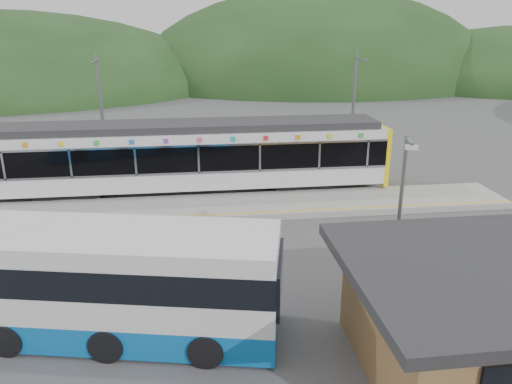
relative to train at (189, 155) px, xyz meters
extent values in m
plane|color=#4C4C4F|center=(2.43, -6.00, -2.06)|extent=(120.00, 120.00, 0.00)
ellipsoid|color=#1E3D19|center=(18.43, 48.00, -2.06)|extent=(52.00, 39.00, 26.00)
cube|color=#9E9E99|center=(2.43, -2.70, -1.91)|extent=(26.00, 3.20, 0.30)
cube|color=yellow|center=(2.43, -4.00, -1.76)|extent=(26.00, 0.10, 0.01)
cube|color=black|center=(-6.02, 0.00, -1.76)|extent=(3.20, 2.20, 0.56)
cube|color=black|center=(5.98, 0.00, -1.76)|extent=(3.20, 2.20, 0.56)
cube|color=silver|center=(-0.02, 0.00, -1.02)|extent=(20.00, 2.90, 0.92)
cube|color=black|center=(-0.02, 0.00, 0.16)|extent=(20.00, 2.96, 1.45)
cube|color=silver|center=(-0.02, -1.50, -0.51)|extent=(20.00, 0.05, 0.10)
cube|color=silver|center=(-0.02, -1.50, 0.84)|extent=(20.00, 0.05, 0.10)
cube|color=silver|center=(-0.02, 0.00, 1.11)|extent=(20.00, 2.90, 0.45)
cube|color=#2D2D30|center=(-0.02, 0.00, 1.52)|extent=(19.40, 2.50, 0.36)
cube|color=yellow|center=(10.10, 0.00, -0.16)|extent=(0.24, 2.92, 3.00)
cube|color=silver|center=(-8.52, -1.50, 0.16)|extent=(0.10, 0.05, 1.35)
cube|color=silver|center=(-5.52, -1.50, 0.16)|extent=(0.10, 0.05, 1.35)
cube|color=silver|center=(-2.52, -1.50, 0.16)|extent=(0.10, 0.05, 1.35)
cube|color=silver|center=(0.48, -1.50, 0.16)|extent=(0.10, 0.05, 1.35)
cube|color=silver|center=(3.48, -1.50, 0.16)|extent=(0.10, 0.05, 1.35)
cube|color=silver|center=(6.48, -1.50, 0.16)|extent=(0.10, 0.05, 1.35)
cube|color=silver|center=(8.98, -1.50, 0.16)|extent=(0.10, 0.05, 1.35)
cube|color=orange|center=(-7.42, -1.49, 1.12)|extent=(0.22, 0.04, 0.22)
cube|color=yellow|center=(-5.82, -1.49, 1.12)|extent=(0.22, 0.04, 0.22)
cube|color=green|center=(-4.22, -1.49, 1.12)|extent=(0.22, 0.04, 0.22)
cube|color=blue|center=(-2.62, -1.49, 1.12)|extent=(0.22, 0.04, 0.22)
cube|color=purple|center=(-1.02, -1.49, 1.12)|extent=(0.22, 0.04, 0.22)
cube|color=#E54C8C|center=(0.58, -1.49, 1.12)|extent=(0.22, 0.04, 0.22)
cube|color=#19A5A5|center=(2.18, -1.49, 1.12)|extent=(0.22, 0.04, 0.22)
cube|color=red|center=(3.78, -1.49, 1.12)|extent=(0.22, 0.04, 0.22)
cube|color=orange|center=(5.38, -1.49, 1.12)|extent=(0.22, 0.04, 0.22)
cube|color=yellow|center=(6.98, -1.49, 1.12)|extent=(0.22, 0.04, 0.22)
cube|color=green|center=(8.58, -1.49, 1.12)|extent=(0.22, 0.04, 0.22)
cylinder|color=slate|center=(-4.57, 2.60, 1.44)|extent=(0.18, 0.18, 7.00)
cube|color=slate|center=(-4.57, 1.80, 4.54)|extent=(0.08, 1.80, 0.08)
cylinder|color=slate|center=(9.43, 2.60, 1.44)|extent=(0.18, 0.18, 7.00)
cube|color=slate|center=(9.43, 1.80, 4.54)|extent=(0.08, 1.80, 0.08)
cube|color=#0C64B6|center=(-3.31, -11.95, -1.53)|extent=(11.99, 5.07, 0.85)
cube|color=silver|center=(-3.31, -11.95, -0.68)|extent=(11.99, 5.07, 0.85)
cube|color=black|center=(-3.31, -11.95, 0.17)|extent=(12.00, 5.11, 0.85)
cube|color=silver|center=(-3.31, -11.95, 0.86)|extent=(11.99, 5.07, 0.53)
cylinder|color=black|center=(-4.66, -11.66, -1.59)|extent=(1.52, 2.92, 0.96)
cylinder|color=black|center=(-1.96, -12.24, -1.59)|extent=(1.52, 2.92, 0.96)
cylinder|color=black|center=(0.64, -12.80, -1.59)|extent=(1.52, 2.92, 0.96)
cylinder|color=slate|center=(6.59, -11.14, 0.62)|extent=(0.12, 0.12, 5.37)
cube|color=slate|center=(6.59, -11.54, 3.21)|extent=(0.33, 0.90, 0.12)
cube|color=silver|center=(6.59, -11.94, 3.14)|extent=(0.38, 0.26, 0.12)
camera|label=1|loc=(0.29, -25.00, 6.56)|focal=35.00mm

